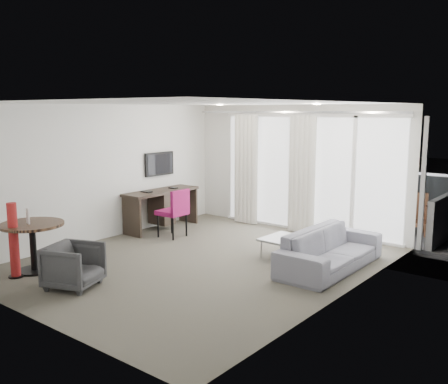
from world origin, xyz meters
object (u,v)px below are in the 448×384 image
Objects in this scene: desk_chair at (172,213)px; tub_armchair at (74,266)px; sofa at (330,249)px; rattan_chair_b at (414,214)px; round_table at (33,247)px; red_lamp at (14,240)px; coffee_table at (287,248)px; rattan_chair_a at (365,200)px; desk at (162,210)px.

desk_chair is 1.39× the size of tub_armchair.
rattan_chair_b is (0.28, 3.11, 0.09)m from sofa.
round_table is at bearing -95.42° from desk_chair.
desk_chair is at bearing -3.98° from tub_armchair.
red_lamp reaches higher than desk_chair.
coffee_table is 0.88× the size of rattan_chair_a.
rattan_chair_b is at bearing 33.67° from desk.
red_lamp is 1.40× the size of rattan_chair_b.
desk_chair is at bearing -28.09° from desk.
rattan_chair_a reaches higher than coffee_table.
sofa is (3.52, 3.33, -0.25)m from red_lamp.
round_table is 0.37m from red_lamp.
coffee_table is at bearing 2.42° from desk_chair.
rattan_chair_b is at bearing 39.29° from desk_chair.
desk reaches higher than rattan_chair_b.
round_table is 1.28× the size of coffee_table.
red_lamp is 7.60m from rattan_chair_a.
desk_chair reaches higher than desk.
desk is at bearing 86.65° from sofa.
sofa is (4.04, -0.24, -0.10)m from desk.
coffee_table is at bearing -131.73° from rattan_chair_b.
rattan_chair_a is at bearing 70.27° from round_table.
red_lamp is 4.85m from sofa.
red_lamp is 4.35m from coffee_table.
sofa is (3.38, 0.11, -0.17)m from desk_chair.
desk reaches higher than sofa.
rattan_chair_a reaches higher than rattan_chair_b.
desk_chair is at bearing -159.80° from rattan_chair_b.
rattan_chair_a is (1.37, 6.91, 0.11)m from tub_armchair.
tub_armchair is at bearing -135.13° from rattan_chair_b.
tub_armchair is at bearing -64.22° from desk.
rattan_chair_b is (3.67, 3.23, -0.08)m from desk_chair.
sofa is 2.66× the size of rattan_chair_b.
coffee_table is (2.67, 3.41, -0.40)m from red_lamp.
coffee_table is 0.92× the size of rattan_chair_b.
desk is 0.74m from desk_chair.
round_table is 1.39× the size of tub_armchair.
red_lamp is at bearing -81.84° from desk.
desk_chair reaches higher than rattan_chair_b.
round_table is at bearing -81.52° from desk.
desk_chair is 0.85× the size of red_lamp.
rattan_chair_a is (2.30, 3.98, -0.05)m from desk_chair.
desk_chair is 1.18× the size of rattan_chair_b.
red_lamp is (-0.14, -3.22, 0.09)m from desk_chair.
tub_armchair is (1.10, -0.03, -0.07)m from round_table.
tub_armchair is 3.91m from sofa.
coffee_table is (3.18, -0.15, -0.24)m from desk.
round_table reaches higher than sofa.
round_table is 4.65m from sofa.
red_lamp is at bearing -132.18° from rattan_chair_a.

